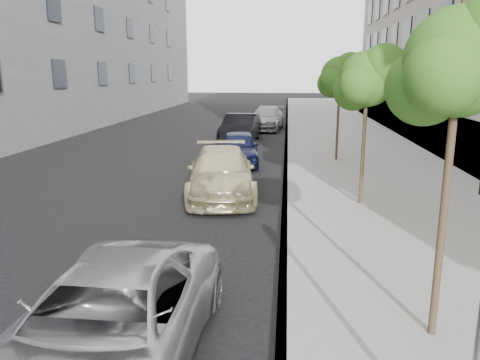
# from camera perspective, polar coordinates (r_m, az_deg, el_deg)

# --- Properties ---
(sidewalk) EXTENTS (6.40, 72.00, 0.14)m
(sidewalk) POSITION_cam_1_polar(r_m,az_deg,el_deg) (28.83, 11.96, 5.73)
(sidewalk) COLOR gray
(sidewalk) RESTS_ON ground
(curb) EXTENTS (0.15, 72.00, 0.14)m
(curb) POSITION_cam_1_polar(r_m,az_deg,el_deg) (28.66, 5.70, 5.91)
(curb) COLOR #9E9B93
(curb) RESTS_ON ground
(tree_near) EXTENTS (1.67, 1.47, 4.40)m
(tree_near) POSITION_cam_1_polar(r_m,az_deg,el_deg) (6.28, 25.38, 12.88)
(tree_near) COLOR #38281C
(tree_near) RESTS_ON sidewalk
(tree_mid) EXTENTS (1.76, 1.56, 4.16)m
(tree_mid) POSITION_cam_1_polar(r_m,az_deg,el_deg) (12.61, 15.39, 11.84)
(tree_mid) COLOR #38281C
(tree_mid) RESTS_ON sidewalk
(tree_far) EXTENTS (1.80, 1.60, 4.21)m
(tree_far) POSITION_cam_1_polar(r_m,az_deg,el_deg) (19.05, 12.17, 12.34)
(tree_far) COLOR #38281C
(tree_far) RESTS_ON sidewalk
(minivan) EXTENTS (2.21, 4.70, 1.30)m
(minivan) POSITION_cam_1_polar(r_m,az_deg,el_deg) (6.05, -15.72, -16.62)
(minivan) COLOR #AAACAE
(minivan) RESTS_ON ground
(suv) EXTENTS (2.57, 4.97, 1.38)m
(suv) POSITION_cam_1_polar(r_m,az_deg,el_deg) (13.86, -2.33, 0.92)
(suv) COLOR beige
(suv) RESTS_ON ground
(sedan_blue) EXTENTS (1.90, 3.96, 1.31)m
(sedan_blue) POSITION_cam_1_polar(r_m,az_deg,el_deg) (18.64, -0.16, 3.95)
(sedan_blue) COLOR #101536
(sedan_blue) RESTS_ON ground
(sedan_black) EXTENTS (1.90, 4.59, 1.48)m
(sedan_black) POSITION_cam_1_polar(r_m,az_deg,el_deg) (24.36, 0.04, 6.30)
(sedan_black) COLOR black
(sedan_black) RESTS_ON ground
(sedan_rear) EXTENTS (2.49, 5.06, 1.41)m
(sedan_rear) POSITION_cam_1_polar(r_m,az_deg,el_deg) (30.09, 3.25, 7.51)
(sedan_rear) COLOR #95989D
(sedan_rear) RESTS_ON ground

